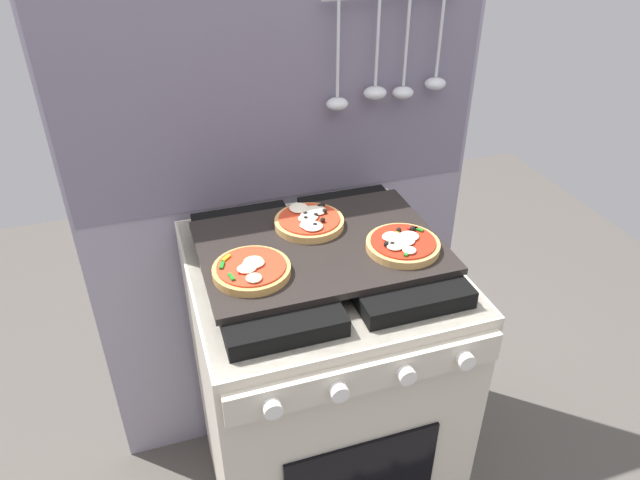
# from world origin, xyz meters

# --- Properties ---
(kitchen_backsplash) EXTENTS (1.10, 0.09, 1.55)m
(kitchen_backsplash) POSITION_xyz_m (0.00, 0.33, 0.79)
(kitchen_backsplash) COLOR gray
(kitchen_backsplash) RESTS_ON ground_plane
(stove) EXTENTS (0.60, 0.64, 0.90)m
(stove) POSITION_xyz_m (-0.00, -0.00, 0.45)
(stove) COLOR beige
(stove) RESTS_ON ground_plane
(baking_tray) EXTENTS (0.54, 0.38, 0.02)m
(baking_tray) POSITION_xyz_m (0.00, 0.00, 0.91)
(baking_tray) COLOR black
(baking_tray) RESTS_ON stove
(pizza_left) EXTENTS (0.16, 0.16, 0.03)m
(pizza_left) POSITION_xyz_m (-0.17, -0.07, 0.93)
(pizza_left) COLOR tan
(pizza_left) RESTS_ON baking_tray
(pizza_right) EXTENTS (0.16, 0.16, 0.03)m
(pizza_right) POSITION_xyz_m (0.17, -0.08, 0.93)
(pizza_right) COLOR tan
(pizza_right) RESTS_ON baking_tray
(pizza_center) EXTENTS (0.16, 0.16, 0.03)m
(pizza_center) POSITION_xyz_m (0.00, 0.08, 0.93)
(pizza_center) COLOR tan
(pizza_center) RESTS_ON baking_tray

